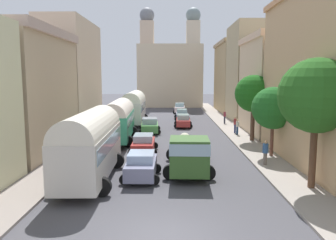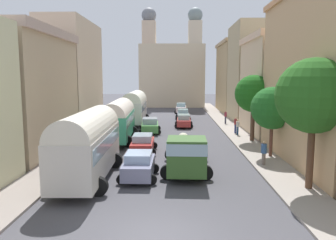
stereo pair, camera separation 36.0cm
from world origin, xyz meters
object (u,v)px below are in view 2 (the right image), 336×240
Objects in this scene: car_2 at (181,108)px; pedestrian_1 at (264,152)px; car_4 at (143,143)px; parked_bus_2 at (135,106)px; car_0 at (184,121)px; pedestrian_3 at (235,124)px; cargo_truck_0 at (187,153)px; pedestrian_2 at (238,126)px; pedestrian_0 at (226,117)px; parked_bus_1 at (118,119)px; parked_bus_0 at (88,142)px; car_3 at (139,165)px; car_1 at (183,114)px; car_5 at (150,125)px.

pedestrian_1 is (5.01, -33.04, 0.17)m from car_2.
car_2 reaches higher than car_4.
parked_bus_2 is 2.30× the size of car_0.
pedestrian_3 is at bearing 88.31° from pedestrian_1.
cargo_truck_0 reaches higher than car_2.
parked_bus_2 is 5.25× the size of pedestrian_2.
cargo_truck_0 is 22.13m from pedestrian_0.
pedestrian_2 is (5.40, -21.51, 0.18)m from car_2.
parked_bus_2 is at bearing 99.28° from car_4.
parked_bus_1 reaches higher than pedestrian_0.
parked_bus_2 is 5.08× the size of pedestrian_0.
parked_bus_0 reaches higher than car_3.
pedestrian_1 reaches higher than car_0.
parked_bus_0 reaches higher than cargo_truck_0.
parked_bus_0 is at bearing -106.47° from car_0.
cargo_truck_0 is 6.67m from car_4.
car_1 is at bearing 138.86° from pedestrian_0.
parked_bus_1 is 17.03m from car_1.
parked_bus_1 is 11.92m from car_3.
car_3 is 24.05m from pedestrian_0.
car_2 is at bearing 82.94° from car_4.
car_3 is at bearing -110.78° from pedestrian_0.
pedestrian_0 is (5.30, -4.63, 0.29)m from car_1.
car_5 is (-3.76, -4.19, 0.04)m from car_0.
car_5 is (2.48, -6.67, -1.51)m from parked_bus_2.
pedestrian_0 is 8.19m from pedestrian_2.
car_5 reaches higher than car_3.
parked_bus_0 is 25.59m from pedestrian_0.
cargo_truck_0 reaches higher than car_5.
parked_bus_0 is 4.56× the size of pedestrian_3.
car_3 is at bearing -96.80° from car_1.
pedestrian_1 is (8.14, 2.76, 0.21)m from car_3.
car_0 is at bearing 105.82° from pedestrian_1.
parked_bus_0 is 2.30× the size of car_3.
cargo_truck_0 reaches higher than pedestrian_3.
pedestrian_1 reaches higher than car_3.
car_1 is (6.17, 27.47, -1.51)m from parked_bus_0.
pedestrian_3 is (8.52, 15.43, 0.27)m from car_3.
car_0 is 5.63m from car_5.
parked_bus_2 is 2.32× the size of car_4.
car_0 is at bearing 54.33° from parked_bus_1.
cargo_truck_0 is at bearing -104.80° from pedestrian_0.
car_1 is 24.84m from pedestrian_1.
pedestrian_1 is (-0.39, -19.72, -0.03)m from pedestrian_0.
parked_bus_1 is at bearing -90.74° from parked_bus_2.
car_3 is at bearing -118.90° from pedestrian_3.
car_2 is at bearing 104.81° from pedestrian_3.
pedestrian_3 is at bearing -42.36° from car_0.
car_4 is (2.48, 7.19, -1.53)m from parked_bus_0.
parked_bus_0 is 6.07m from cargo_truck_0.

